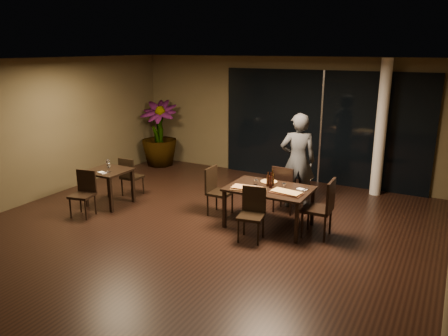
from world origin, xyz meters
TOP-DOWN VIEW (x-y plane):
  - ground at (0.00, 0.00)m, footprint 8.00×8.00m
  - wall_back at (0.00, 4.05)m, footprint 8.00×0.10m
  - wall_left at (-4.05, 0.00)m, footprint 0.10×8.00m
  - ceiling at (0.00, 0.00)m, footprint 8.00×8.00m
  - window_panel at (1.00, 3.96)m, footprint 5.00×0.06m
  - column at (2.40, 3.65)m, footprint 0.24×0.24m
  - main_table at (1.00, 0.80)m, footprint 1.50×1.00m
  - side_table at (-2.40, 0.30)m, footprint 0.80×0.80m
  - chair_main_far at (0.99, 1.60)m, footprint 0.47×0.47m
  - chair_main_near at (0.95, 0.18)m, footprint 0.49×0.49m
  - chair_main_left at (-0.16, 0.89)m, footprint 0.44×0.44m
  - chair_main_right at (1.99, 0.80)m, footprint 0.50×0.50m
  - chair_side_far at (-2.38, 0.93)m, footprint 0.41×0.41m
  - chair_side_near at (-2.41, -0.39)m, footprint 0.49×0.49m
  - diner at (1.09, 2.05)m, footprint 0.79×0.68m
  - potted_plant at (-3.40, 3.40)m, footprint 1.26×1.26m
  - pizza_board_left at (0.67, 0.53)m, footprint 0.63×0.42m
  - pizza_board_right at (1.38, 0.64)m, footprint 0.58×0.32m
  - oblong_pizza_left at (0.67, 0.53)m, footprint 0.53×0.29m
  - oblong_pizza_right at (1.38, 0.64)m, footprint 0.52×0.30m
  - round_pizza at (0.86, 1.10)m, footprint 0.31×0.31m
  - bottle_a at (0.94, 0.87)m, footprint 0.06×0.06m
  - bottle_b at (1.02, 0.81)m, footprint 0.06×0.06m
  - bottle_c at (1.00, 0.94)m, footprint 0.07×0.07m
  - tumbler_left at (0.71, 0.85)m, footprint 0.08×0.08m
  - tumbler_right at (1.25, 0.88)m, footprint 0.08×0.08m
  - napkin_near at (1.55, 0.66)m, footprint 0.20×0.13m
  - napkin_far at (1.56, 0.96)m, footprint 0.20×0.15m
  - wine_glass_a at (-2.51, 0.42)m, footprint 0.08×0.08m
  - wine_glass_b at (-2.29, 0.21)m, footprint 0.08×0.08m
  - side_napkin at (-2.35, 0.07)m, footprint 0.20×0.15m

SIDE VIEW (x-z plane):
  - ground at x=0.00m, z-range 0.00..0.00m
  - chair_side_far at x=-2.38m, z-range 0.05..0.93m
  - chair_side_near at x=-2.41m, z-range 0.05..0.94m
  - chair_main_near at x=0.95m, z-range 0.05..0.96m
  - chair_main_left at x=-0.16m, z-range 0.06..1.00m
  - chair_main_far at x=0.99m, z-range 0.06..1.02m
  - chair_main_right at x=1.99m, z-range 0.06..1.11m
  - side_table at x=-2.40m, z-range 0.25..1.00m
  - main_table at x=1.00m, z-range 0.30..1.05m
  - pizza_board_left at x=0.67m, z-range 0.75..0.76m
  - pizza_board_right at x=1.38m, z-range 0.75..0.76m
  - round_pizza at x=0.86m, z-range 0.75..0.76m
  - napkin_near at x=1.55m, z-range 0.75..0.76m
  - napkin_far at x=1.56m, z-range 0.75..0.76m
  - side_napkin at x=-2.35m, z-range 0.75..0.76m
  - oblong_pizza_left at x=0.67m, z-range 0.77..0.78m
  - oblong_pizza_right at x=1.38m, z-range 0.77..0.78m
  - tumbler_left at x=0.71m, z-range 0.75..0.84m
  - tumbler_right at x=1.25m, z-range 0.75..0.85m
  - wine_glass_a at x=-2.51m, z-range 0.75..0.93m
  - wine_glass_b at x=-2.29m, z-range 0.75..0.93m
  - bottle_a at x=0.94m, z-range 0.75..1.02m
  - bottle_b at x=1.02m, z-range 0.75..1.04m
  - potted_plant at x=-3.40m, z-range 0.00..1.80m
  - bottle_c at x=1.00m, z-range 0.75..1.06m
  - diner at x=1.09m, z-range 0.00..1.96m
  - window_panel at x=1.00m, z-range 0.00..2.70m
  - wall_back at x=0.00m, z-range 0.00..3.00m
  - wall_left at x=-4.05m, z-range 0.00..3.00m
  - column at x=2.40m, z-range 0.00..3.00m
  - ceiling at x=0.00m, z-range 3.00..3.04m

